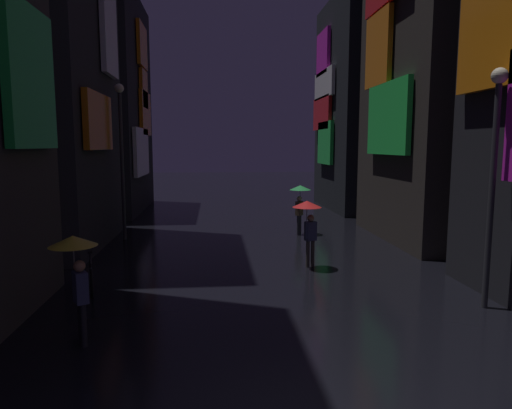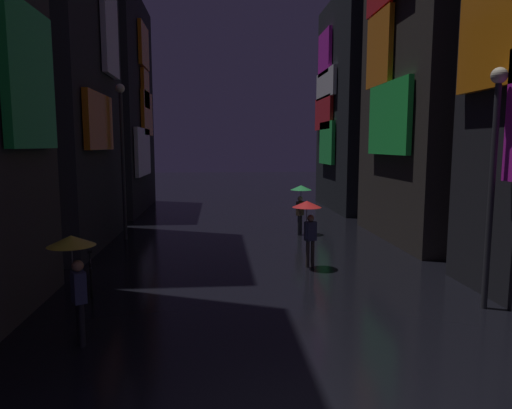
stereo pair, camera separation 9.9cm
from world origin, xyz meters
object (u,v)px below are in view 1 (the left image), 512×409
object	(u,v)px
streetlamp_left_far	(121,145)
pedestrian_far_right_yellow	(76,259)
pedestrian_foreground_left_green	(300,196)
streetlamp_right_near	(494,161)
pedestrian_near_crossing_red	(308,215)
bicycle_parked_at_storefront	(91,276)

from	to	relation	value
streetlamp_left_far	pedestrian_far_right_yellow	bearing A→B (deg)	-84.13
pedestrian_foreground_left_green	streetlamp_right_near	size ratio (longest dim) A/B	0.38
pedestrian_near_crossing_red	streetlamp_right_near	distance (m)	5.50
pedestrian_near_crossing_red	streetlamp_left_far	size ratio (longest dim) A/B	0.34
bicycle_parked_at_storefront	streetlamp_left_far	distance (m)	7.49
pedestrian_foreground_left_green	streetlamp_right_near	distance (m)	9.80
pedestrian_far_right_yellow	streetlamp_left_far	bearing A→B (deg)	95.87
pedestrian_near_crossing_red	streetlamp_left_far	distance (m)	8.48
pedestrian_far_right_yellow	bicycle_parked_at_storefront	distance (m)	3.63
pedestrian_foreground_left_green	bicycle_parked_at_storefront	distance (m)	9.97
pedestrian_foreground_left_green	bicycle_parked_at_storefront	xyz separation A→B (m)	(-6.91, -7.07, -1.28)
bicycle_parked_at_storefront	streetlamp_left_far	xyz separation A→B (m)	(-0.40, 6.64, 3.44)
pedestrian_foreground_left_green	streetlamp_right_near	world-z (taller)	streetlamp_right_near
pedestrian_foreground_left_green	streetlamp_left_far	distance (m)	7.63
pedestrian_far_right_yellow	streetlamp_right_near	world-z (taller)	streetlamp_right_near
pedestrian_foreground_left_green	pedestrian_far_right_yellow	world-z (taller)	same
streetlamp_left_far	streetlamp_right_near	bearing A→B (deg)	-41.42
streetlamp_right_near	pedestrian_foreground_left_green	bearing A→B (deg)	106.25
pedestrian_foreground_left_green	pedestrian_near_crossing_red	bearing A→B (deg)	-98.04
streetlamp_right_near	streetlamp_left_far	distance (m)	13.34
pedestrian_foreground_left_green	pedestrian_far_right_yellow	distance (m)	12.15
pedestrian_far_right_yellow	bicycle_parked_at_storefront	xyz separation A→B (m)	(-0.63, 3.34, -1.28)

